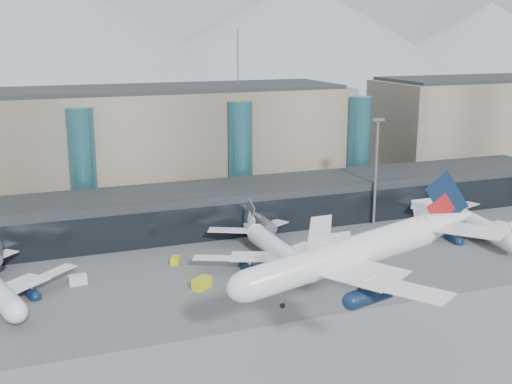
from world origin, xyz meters
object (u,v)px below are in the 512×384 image
jet_parked_mid (272,241)px  veh_h (202,283)px  lightmast_mid (376,165)px  hero_jet (364,243)px  veh_g (391,244)px  veh_a (78,280)px  veh_b (175,260)px  veh_c (353,274)px  jet_parked_right (473,217)px  veh_e (486,229)px

jet_parked_mid → veh_h: (-17.43, -8.97, -3.30)m
lightmast_mid → hero_jet: bearing=-122.4°
jet_parked_mid → veh_h: 19.88m
jet_parked_mid → veh_g: bearing=-94.0°
hero_jet → jet_parked_mid: size_ratio=1.04×
veh_a → veh_b: size_ratio=1.25×
veh_b → veh_c: 35.33m
jet_parked_right → veh_e: (4.55, 0.63, -3.39)m
veh_a → jet_parked_right: bearing=-3.9°
lightmast_mid → veh_b: bearing=-168.7°
veh_a → jet_parked_mid: bearing=-4.7°
hero_jet → veh_c: bearing=65.0°
jet_parked_right → veh_a: (-87.45, 1.17, -3.29)m
veh_e → veh_h: (-71.20, -9.50, 0.22)m
lightmast_mid → veh_e: lightmast_mid is taller
veh_e → lightmast_mid: bearing=120.1°
veh_b → veh_h: 14.29m
lightmast_mid → jet_parked_mid: bearing=-154.6°
jet_parked_mid → veh_g: (27.35, -1.00, -3.64)m
veh_h → lightmast_mid: bearing=-11.2°
veh_a → veh_e: bearing=-3.4°
lightmast_mid → veh_c: lightmast_mid is taller
jet_parked_mid → veh_e: size_ratio=12.56×
veh_c → lightmast_mid: bearing=67.6°
lightmast_mid → jet_parked_right: lightmast_mid is taller
lightmast_mid → veh_c: (-22.22, -29.82, -13.50)m
veh_a → veh_g: size_ratio=1.38×
jet_parked_right → veh_h: 67.31m
jet_parked_mid → jet_parked_right: 49.22m
veh_e → veh_h: 71.83m
lightmast_mid → jet_parked_mid: 37.69m
lightmast_mid → hero_jet: (-37.95, -59.82, 3.98)m
lightmast_mid → veh_a: (-71.03, -14.50, -13.52)m
veh_e → jet_parked_mid: bearing=156.3°
hero_jet → veh_b: bearing=108.1°
veh_h → veh_g: bearing=-27.2°
hero_jet → veh_a: hero_jet is taller
jet_parked_right → veh_e: 5.71m
hero_jet → veh_b: (-13.74, 49.50, -17.66)m
veh_b → veh_c: bearing=-98.5°
veh_a → veh_e: 92.00m
lightmast_mid → veh_e: bearing=-35.7°
veh_a → veh_e: size_ratio=1.14×
veh_c → jet_parked_right: bearing=34.4°
veh_h → veh_b: bearing=58.5°
lightmast_mid → veh_b: lightmast_mid is taller
veh_a → veh_g: bearing=-4.9°
veh_a → veh_c: veh_c is taller
hero_jet → jet_parked_mid: 46.73m
veh_c → veh_h: 28.51m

